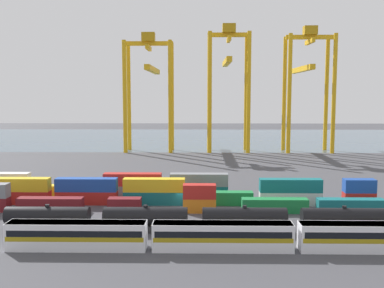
{
  "coord_description": "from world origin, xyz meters",
  "views": [
    {
      "loc": [
        3.46,
        -85.43,
        21.77
      ],
      "look_at": [
        1.2,
        34.92,
        8.43
      ],
      "focal_mm": 42.44,
      "sensor_mm": 36.0,
      "label": 1
    }
  ],
  "objects": [
    {
      "name": "shipping_container_6",
      "position": [
        17.18,
        -3.39,
        1.3
      ],
      "size": [
        12.1,
        2.44,
        2.6
      ],
      "primitive_type": "cube",
      "color": "#197538",
      "rests_on": "ground_plane"
    },
    {
      "name": "shipping_container_11",
      "position": [
        -32.48,
        2.33,
        3.9
      ],
      "size": [
        12.1,
        2.44,
        2.6
      ],
      "primitive_type": "cube",
      "color": "gold",
      "rests_on": "shipping_container_10"
    },
    {
      "name": "shipping_container_2",
      "position": [
        -24.45,
        -3.39,
        1.3
      ],
      "size": [
        12.1,
        2.44,
        2.6
      ],
      "primitive_type": "cube",
      "color": "maroon",
      "rests_on": "ground_plane"
    },
    {
      "name": "shipping_container_4",
      "position": [
        3.3,
        -3.39,
        1.3
      ],
      "size": [
        6.04,
        2.44,
        2.6
      ],
      "primitive_type": "cube",
      "color": "orange",
      "rests_on": "ground_plane"
    },
    {
      "name": "ground_plane",
      "position": [
        0.0,
        40.0,
        0.0
      ],
      "size": [
        420.0,
        420.0,
        0.0
      ],
      "primitive_type": "plane",
      "color": "#424247"
    },
    {
      "name": "shipping_container_18",
      "position": [
        21.16,
        2.33,
        3.9
      ],
      "size": [
        12.1,
        2.44,
        2.6
      ],
      "primitive_type": "cube",
      "color": "#146066",
      "rests_on": "shipping_container_17"
    },
    {
      "name": "shipping_container_22",
      "position": [
        -38.67,
        8.06,
        3.9
      ],
      "size": [
        12.1,
        2.44,
        2.6
      ],
      "primitive_type": "cube",
      "color": "silver",
      "rests_on": "shipping_container_21"
    },
    {
      "name": "gantry_crane_west",
      "position": [
        -15.99,
        89.67,
        27.11
      ],
      "size": [
        18.32,
        41.63,
        44.41
      ],
      "color": "gold",
      "rests_on": "ground_plane"
    },
    {
      "name": "shipping_container_15",
      "position": [
        -5.66,
        2.33,
        3.9
      ],
      "size": [
        12.1,
        2.44,
        2.6
      ],
      "primitive_type": "cube",
      "color": "gold",
      "rests_on": "shipping_container_14"
    },
    {
      "name": "freight_tank_row",
      "position": [
        2.6,
        -15.32,
        1.99
      ],
      "size": [
        60.32,
        2.79,
        4.25
      ],
      "color": "#232326",
      "rests_on": "ground_plane"
    },
    {
      "name": "gantry_crane_east",
      "position": [
        43.86,
        88.88,
        27.84
      ],
      "size": [
        17.77,
        37.19,
        46.6
      ],
      "color": "gold",
      "rests_on": "ground_plane"
    },
    {
      "name": "shipping_container_16",
      "position": [
        7.75,
        2.33,
        1.3
      ],
      "size": [
        12.1,
        2.44,
        2.6
      ],
      "primitive_type": "cube",
      "color": "#197538",
      "rests_on": "ground_plane"
    },
    {
      "name": "shipping_container_27",
      "position": [
        3.16,
        8.06,
        3.9
      ],
      "size": [
        12.1,
        2.44,
        2.6
      ],
      "primitive_type": "cube",
      "color": "slate",
      "rests_on": "shipping_container_26"
    },
    {
      "name": "shipping_container_13",
      "position": [
        -19.07,
        2.33,
        3.9
      ],
      "size": [
        12.1,
        2.44,
        2.6
      ],
      "primitive_type": "cube",
      "color": "#1C4299",
      "rests_on": "shipping_container_12"
    },
    {
      "name": "shipping_container_26",
      "position": [
        3.16,
        8.06,
        1.3
      ],
      "size": [
        12.1,
        2.44,
        2.6
      ],
      "primitive_type": "cube",
      "color": "#146066",
      "rests_on": "ground_plane"
    },
    {
      "name": "shipping_container_7",
      "position": [
        31.05,
        -3.39,
        1.3
      ],
      "size": [
        12.1,
        2.44,
        2.6
      ],
      "primitive_type": "cube",
      "color": "#146066",
      "rests_on": "ground_plane"
    },
    {
      "name": "shipping_container_14",
      "position": [
        -5.66,
        2.33,
        1.3
      ],
      "size": [
        12.1,
        2.44,
        2.6
      ],
      "primitive_type": "cube",
      "color": "#146066",
      "rests_on": "ground_plane"
    },
    {
      "name": "shipping_container_19",
      "position": [
        34.57,
        2.33,
        1.3
      ],
      "size": [
        6.04,
        2.44,
        2.6
      ],
      "primitive_type": "cube",
      "color": "#AD211C",
      "rests_on": "ground_plane"
    },
    {
      "name": "shipping_container_24",
      "position": [
        -10.78,
        8.06,
        1.3
      ],
      "size": [
        12.1,
        2.44,
        2.6
      ],
      "primitive_type": "cube",
      "color": "slate",
      "rests_on": "ground_plane"
    },
    {
      "name": "shipping_container_25",
      "position": [
        -10.78,
        8.06,
        3.9
      ],
      "size": [
        12.1,
        2.44,
        2.6
      ],
      "primitive_type": "cube",
      "color": "#AD211C",
      "rests_on": "shipping_container_24"
    },
    {
      "name": "shipping_container_21",
      "position": [
        -38.67,
        8.06,
        1.3
      ],
      "size": [
        12.1,
        2.44,
        2.6
      ],
      "primitive_type": "cube",
      "color": "slate",
      "rests_on": "ground_plane"
    },
    {
      "name": "shipping_container_5",
      "position": [
        3.3,
        -3.39,
        3.9
      ],
      "size": [
        6.04,
        2.44,
        2.6
      ],
      "primitive_type": "cube",
      "color": "#AD211C",
      "rests_on": "shipping_container_4"
    },
    {
      "name": "shipping_container_20",
      "position": [
        34.57,
        2.33,
        3.9
      ],
      "size": [
        6.04,
        2.44,
        2.6
      ],
      "primitive_type": "cube",
      "color": "#1C4299",
      "rests_on": "shipping_container_19"
    },
    {
      "name": "harbour_water",
      "position": [
        0.0,
        137.11,
        0.0
      ],
      "size": [
        400.0,
        110.0,
        0.01
      ],
      "primitive_type": "cube",
      "color": "#475B6B",
      "rests_on": "ground_plane"
    },
    {
      "name": "shipping_container_10",
      "position": [
        -32.48,
        2.33,
        1.3
      ],
      "size": [
        12.1,
        2.44,
        2.6
      ],
      "primitive_type": "cube",
      "color": "#AD211C",
      "rests_on": "ground_plane"
    },
    {
      "name": "passenger_train",
      "position": [
        6.57,
        -23.84,
        2.14
      ],
      "size": [
        60.45,
        3.14,
        3.9
      ],
      "color": "silver",
      "rests_on": "ground_plane"
    },
    {
      "name": "shipping_container_12",
      "position": [
        -19.07,
        2.33,
        1.3
      ],
      "size": [
        12.1,
        2.44,
        2.6
      ],
      "primitive_type": "cube",
      "color": "#AD211C",
      "rests_on": "ground_plane"
    },
    {
      "name": "shipping_container_17",
      "position": [
        21.16,
        2.33,
        1.3
      ],
      "size": [
        12.1,
        2.44,
        2.6
      ],
      "primitive_type": "cube",
      "color": "silver",
      "rests_on": "ground_plane"
    },
    {
      "name": "shipping_container_3",
      "position": [
        -10.57,
        -3.39,
        1.3
      ],
      "size": [
        6.04,
        2.44,
        2.6
      ],
      "primitive_type": "cube",
      "color": "maroon",
      "rests_on": "ground_plane"
    },
    {
      "name": "shipping_container_23",
      "position": [
        -24.73,
        8.06,
        1.3
      ],
      "size": [
        12.1,
        2.44,
        2.6
      ],
      "primitive_type": "cube",
      "color": "gold",
      "rests_on": "ground_plane"
    },
    {
      "name": "gantry_crane_central",
      "position": [
        13.93,
        88.27,
        28.55
      ],
      "size": [
        15.82,
        32.92,
        47.5
      ],
      "color": "gold",
      "rests_on": "ground_plane"
    }
  ]
}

